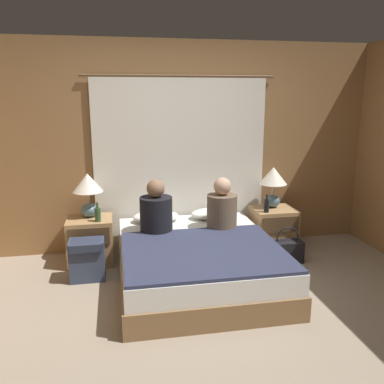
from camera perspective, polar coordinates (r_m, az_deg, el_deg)
The scene contains 17 objects.
ground_plane at distance 3.69m, azimuth 3.00°, elevation -17.04°, with size 16.00×16.00×0.00m, color gray.
wall_back at distance 4.97m, azimuth -1.69°, elevation 6.27°, with size 4.86×0.06×2.50m.
curtain_panel at distance 4.94m, azimuth -1.56°, elevation 3.84°, with size 2.28×0.02×2.10m.
bed at distance 4.21m, azimuth 0.74°, elevation -9.75°, with size 1.56×1.92×0.43m.
nightstand_left at distance 4.78m, azimuth -14.04°, elevation -6.63°, with size 0.50×0.45×0.52m.
nightstand_right at distance 5.12m, azimuth 11.31°, elevation -5.12°, with size 0.50×0.45×0.52m.
lamp_left at distance 4.69m, azimuth -14.40°, elevation 0.54°, with size 0.34×0.34×0.50m.
lamp_right at distance 5.03m, azimuth 11.30°, elevation 1.58°, with size 0.34×0.34×0.50m.
pillow_left at distance 4.77m, azimuth -5.10°, elevation -3.47°, with size 0.54×0.34×0.12m.
pillow_right at distance 4.88m, azimuth 2.97°, elevation -3.04°, with size 0.54×0.34×0.12m.
blanket_on_bed at distance 3.86m, azimuth 1.63°, elevation -8.30°, with size 1.50×1.26×0.03m.
person_left_in_bed at distance 4.36m, azimuth -5.06°, elevation -2.74°, with size 0.35×0.35×0.58m.
person_right_in_bed at distance 4.48m, azimuth 4.23°, elevation -2.27°, with size 0.33×0.33×0.57m.
beer_bottle_on_left_stand at distance 4.55m, azimuth -13.09°, elevation -3.05°, with size 0.07×0.07×0.21m.
beer_bottle_on_right_stand at distance 4.86m, azimuth 10.42°, elevation -1.86°, with size 0.06×0.06×0.21m.
backpack_on_floor at distance 4.38m, azimuth -14.50°, elevation -8.90°, with size 0.35×0.27×0.43m.
handbag_on_floor at distance 4.82m, azimuth 13.15°, elevation -8.02°, with size 0.36×0.18×0.42m.
Camera 1 is at (-0.77, -3.09, 1.88)m, focal length 38.00 mm.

